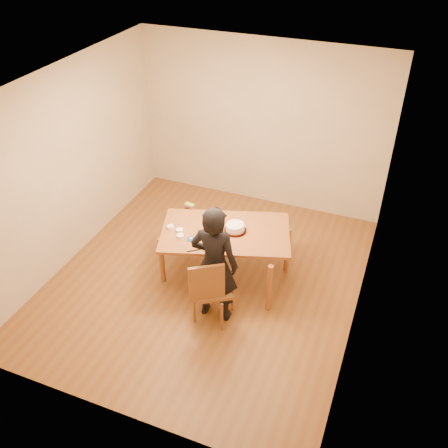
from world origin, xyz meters
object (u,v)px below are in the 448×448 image
at_px(cake, 235,227).
at_px(dining_table, 225,233).
at_px(person, 215,265).
at_px(dining_chair, 213,289).
at_px(cake_plate, 235,230).

bearing_deg(cake, dining_table, -155.67).
bearing_deg(person, cake, -89.80).
bearing_deg(person, dining_chair, 87.69).
height_order(dining_chair, person, person).
bearing_deg(person, cake_plate, -89.80).
bearing_deg(cake, person, -87.49).
relative_size(dining_table, dining_chair, 3.93).
bearing_deg(cake, dining_chair, -87.63).
xyz_separation_m(dining_table, dining_chair, (0.15, -0.78, -0.28)).
bearing_deg(dining_chair, cake_plate, 59.81).
bearing_deg(dining_table, person, -96.20).
xyz_separation_m(dining_chair, cake_plate, (-0.03, 0.83, 0.31)).
distance_m(dining_table, person, 0.75).
distance_m(dining_chair, cake, 0.90).
distance_m(dining_chair, cake_plate, 0.88).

